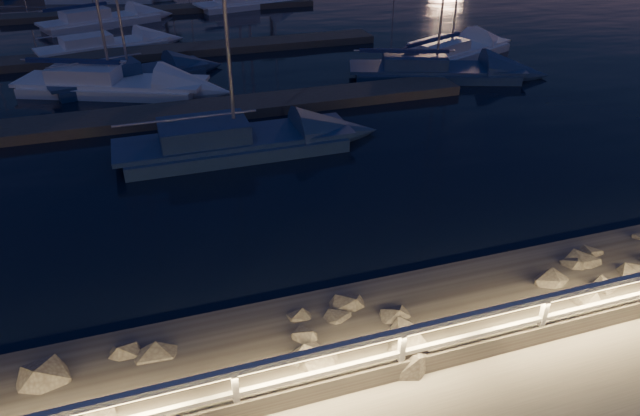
# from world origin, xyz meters

# --- Properties ---
(ground) EXTENTS (400.00, 400.00, 0.00)m
(ground) POSITION_xyz_m (0.00, 0.00, 0.00)
(ground) COLOR #A6A096
(ground) RESTS_ON ground
(harbor_water) EXTENTS (400.00, 440.00, 0.60)m
(harbor_water) POSITION_xyz_m (0.00, 31.22, -0.97)
(harbor_water) COLOR black
(harbor_water) RESTS_ON ground
(guard_rail) EXTENTS (44.11, 0.12, 1.06)m
(guard_rail) POSITION_xyz_m (-0.07, -0.00, 0.77)
(guard_rail) COLOR white
(guard_rail) RESTS_ON ground
(riprap) EXTENTS (39.20, 2.96, 1.44)m
(riprap) POSITION_xyz_m (-0.51, 1.40, -0.20)
(riprap) COLOR slate
(riprap) RESTS_ON ground
(floating_docks) EXTENTS (22.00, 36.00, 0.40)m
(floating_docks) POSITION_xyz_m (0.00, 32.50, -0.40)
(floating_docks) COLOR #625951
(floating_docks) RESTS_ON ground
(sailboat_b) EXTENTS (8.37, 2.60, 14.20)m
(sailboat_b) POSITION_xyz_m (-0.02, 12.00, -0.14)
(sailboat_b) COLOR navy
(sailboat_b) RESTS_ON ground
(sailboat_c) EXTENTS (8.73, 5.55, 14.45)m
(sailboat_c) POSITION_xyz_m (-4.11, 20.41, -0.16)
(sailboat_c) COLOR white
(sailboat_c) RESTS_ON ground
(sailboat_d) EXTENTS (8.69, 5.10, 14.21)m
(sailboat_d) POSITION_xyz_m (11.02, 17.82, -0.18)
(sailboat_d) COLOR navy
(sailboat_d) RESTS_ON ground
(sailboat_f) EXTENTS (7.69, 4.18, 12.63)m
(sailboat_f) POSITION_xyz_m (-3.30, 21.37, -0.17)
(sailboat_f) COLOR navy
(sailboat_f) RESTS_ON ground
(sailboat_g) EXTENTS (7.47, 4.04, 12.22)m
(sailboat_g) POSITION_xyz_m (-4.44, 27.84, -0.20)
(sailboat_g) COLOR white
(sailboat_g) RESTS_ON ground
(sailboat_h) EXTENTS (8.44, 5.43, 13.93)m
(sailboat_h) POSITION_xyz_m (13.44, 20.48, -0.19)
(sailboat_h) COLOR white
(sailboat_h) RESTS_ON ground
(sailboat_j) EXTENTS (8.12, 5.01, 13.44)m
(sailboat_j) POSITION_xyz_m (-4.64, 34.81, -0.16)
(sailboat_j) COLOR white
(sailboat_j) RESTS_ON ground
(sailboat_l) EXTENTS (8.49, 4.27, 13.83)m
(sailboat_l) POSITION_xyz_m (5.99, 38.10, -0.19)
(sailboat_l) COLOR white
(sailboat_l) RESTS_ON ground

